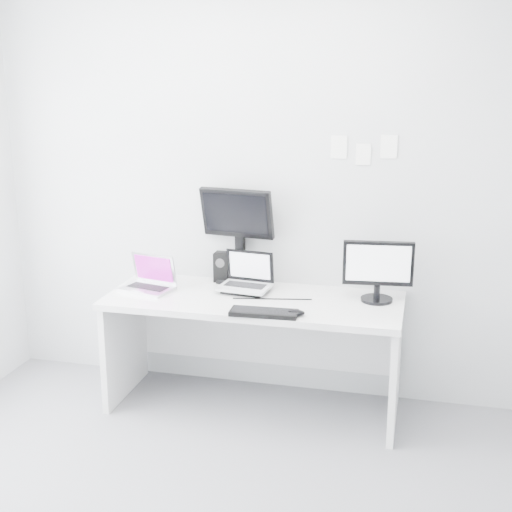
# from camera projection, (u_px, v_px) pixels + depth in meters

# --- Properties ---
(back_wall) EXTENTS (3.60, 0.00, 3.60)m
(back_wall) POSITION_uv_depth(u_px,v_px,m) (267.00, 188.00, 4.45)
(back_wall) COLOR silver
(back_wall) RESTS_ON ground
(desk) EXTENTS (1.80, 0.70, 0.73)m
(desk) POSITION_uv_depth(u_px,v_px,m) (254.00, 353.00, 4.37)
(desk) COLOR silver
(desk) RESTS_ON ground
(macbook) EXTENTS (0.36, 0.30, 0.23)m
(macbook) POSITION_uv_depth(u_px,v_px,m) (146.00, 273.00, 4.39)
(macbook) COLOR silver
(macbook) RESTS_ON desk
(speaker) EXTENTS (0.13, 0.13, 0.19)m
(speaker) POSITION_uv_depth(u_px,v_px,m) (222.00, 267.00, 4.59)
(speaker) COLOR black
(speaker) RESTS_ON desk
(dell_laptop) EXTENTS (0.34, 0.27, 0.26)m
(dell_laptop) POSITION_uv_depth(u_px,v_px,m) (244.00, 273.00, 4.35)
(dell_laptop) COLOR #B7B9BE
(dell_laptop) RESTS_ON desk
(rear_monitor) EXTENTS (0.49, 0.23, 0.64)m
(rear_monitor) POSITION_uv_depth(u_px,v_px,m) (238.00, 235.00, 4.50)
(rear_monitor) COLOR black
(rear_monitor) RESTS_ON desk
(samsung_monitor) EXTENTS (0.44, 0.24, 0.38)m
(samsung_monitor) POSITION_uv_depth(u_px,v_px,m) (378.00, 270.00, 4.17)
(samsung_monitor) COLOR black
(samsung_monitor) RESTS_ON desk
(keyboard) EXTENTS (0.39, 0.15, 0.03)m
(keyboard) POSITION_uv_depth(u_px,v_px,m) (264.00, 313.00, 3.98)
(keyboard) COLOR black
(keyboard) RESTS_ON desk
(mouse) EXTENTS (0.12, 0.09, 0.04)m
(mouse) POSITION_uv_depth(u_px,v_px,m) (295.00, 313.00, 3.96)
(mouse) COLOR black
(mouse) RESTS_ON desk
(wall_note_0) EXTENTS (0.10, 0.00, 0.14)m
(wall_note_0) POSITION_uv_depth(u_px,v_px,m) (339.00, 147.00, 4.27)
(wall_note_0) COLOR white
(wall_note_0) RESTS_ON back_wall
(wall_note_1) EXTENTS (0.09, 0.00, 0.13)m
(wall_note_1) POSITION_uv_depth(u_px,v_px,m) (363.00, 154.00, 4.24)
(wall_note_1) COLOR white
(wall_note_1) RESTS_ON back_wall
(wall_note_2) EXTENTS (0.10, 0.00, 0.14)m
(wall_note_2) POSITION_uv_depth(u_px,v_px,m) (389.00, 147.00, 4.20)
(wall_note_2) COLOR white
(wall_note_2) RESTS_ON back_wall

